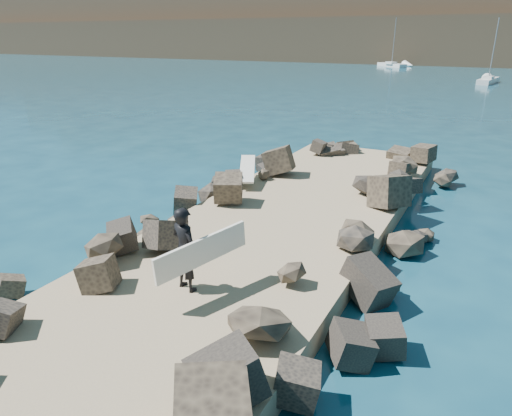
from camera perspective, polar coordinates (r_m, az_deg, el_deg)
The scene contains 8 objects.
ground at distance 13.72m, azimuth 1.97°, elevation -4.55°, with size 800.00×800.00×0.00m, color #0F384C.
jetty at distance 12.01m, azimuth -2.26°, elevation -6.86°, with size 6.00×26.00×0.60m, color #8C7759.
riprap_left at distance 13.83m, azimuth -11.67°, elevation -2.52°, with size 2.60×22.00×1.00m, color black.
riprap_right at distance 11.33m, azimuth 11.96°, elevation -7.99°, with size 2.60×22.00×1.00m, color black.
surfboard_resting at distance 17.30m, azimuth -1.09°, elevation 4.57°, with size 0.54×2.17×0.07m, color silver.
surfer_with_board at distance 9.93m, azimuth -8.58°, elevation -5.16°, with size 1.26×2.28×1.92m.
sailboat_b at distance 68.28m, azimuth 27.03°, elevation 13.99°, with size 2.51×6.81×8.07m.
sailboat_e at distance 98.42m, azimuth 16.58°, elevation 16.77°, with size 6.74×6.52×9.21m.
Camera 1 is at (5.41, -11.16, 5.87)m, focal length 32.00 mm.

